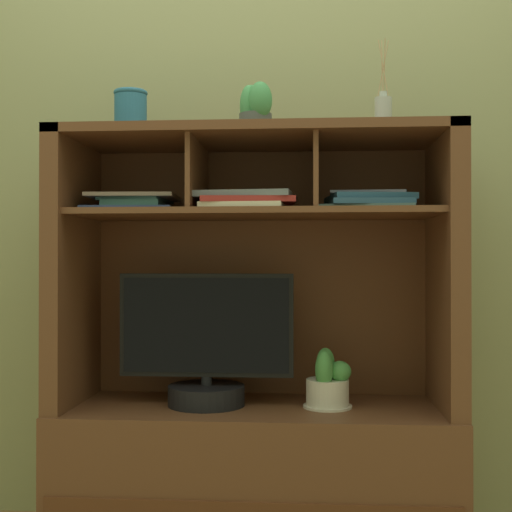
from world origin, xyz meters
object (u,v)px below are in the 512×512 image
(potted_orchid, at_px, (328,384))
(diffuser_bottle, at_px, (383,114))
(ceramic_vase, at_px, (131,112))
(potted_succulent, at_px, (255,109))
(tv_monitor, at_px, (206,353))
(magazine_stack_left, at_px, (368,202))
(magazine_stack_centre, at_px, (246,202))
(magazine_stack_right, at_px, (135,204))
(media_console, at_px, (256,417))

(potted_orchid, height_order, diffuser_bottle, diffuser_bottle)
(diffuser_bottle, relative_size, ceramic_vase, 2.11)
(potted_succulent, bearing_deg, potted_orchid, 1.45)
(tv_monitor, bearing_deg, magazine_stack_left, -0.34)
(potted_orchid, relative_size, magazine_stack_centre, 0.57)
(potted_orchid, distance_m, magazine_stack_right, 0.90)
(potted_orchid, bearing_deg, diffuser_bottle, 14.40)
(diffuser_bottle, relative_size, potted_succulent, 1.95)
(magazine_stack_centre, bearing_deg, media_console, 60.57)
(tv_monitor, height_order, potted_orchid, tv_monitor)
(potted_succulent, xyz_separation_m, ceramic_vase, (-0.43, 0.02, -0.00))
(magazine_stack_centre, relative_size, potted_succulent, 2.11)
(potted_orchid, distance_m, potted_succulent, 0.95)
(diffuser_bottle, bearing_deg, media_console, -178.09)
(magazine_stack_right, height_order, potted_succulent, potted_succulent)
(tv_monitor, relative_size, potted_succulent, 3.64)
(tv_monitor, bearing_deg, potted_succulent, -4.17)
(media_console, xyz_separation_m, magazine_stack_left, (0.37, -0.03, 0.72))
(magazine_stack_centre, bearing_deg, magazine_stack_left, 2.86)
(potted_orchid, xyz_separation_m, ceramic_vase, (-0.67, 0.01, 0.91))
(magazine_stack_centre, xyz_separation_m, potted_succulent, (0.03, 0.01, 0.31))
(magazine_stack_left, xyz_separation_m, ceramic_vase, (-0.80, 0.01, 0.31))
(magazine_stack_centre, bearing_deg, diffuser_bottle, 8.13)
(media_console, height_order, magazine_stack_right, media_console)
(tv_monitor, relative_size, magazine_stack_right, 1.75)
(potted_orchid, bearing_deg, tv_monitor, 179.15)
(magazine_stack_left, relative_size, magazine_stack_centre, 0.99)
(magazine_stack_centre, relative_size, diffuser_bottle, 1.08)
(media_console, relative_size, potted_succulent, 8.66)
(ceramic_vase, bearing_deg, media_console, 2.69)
(ceramic_vase, bearing_deg, potted_orchid, -1.17)
(media_console, relative_size, magazine_stack_right, 4.16)
(magazine_stack_right, bearing_deg, media_console, -1.83)
(magazine_stack_centre, bearing_deg, tv_monitor, 170.42)
(diffuser_bottle, distance_m, ceramic_vase, 0.85)
(magazine_stack_left, relative_size, potted_succulent, 2.09)
(potted_orchid, xyz_separation_m, diffuser_bottle, (0.19, 0.05, 0.90))
(magazine_stack_left, height_order, potted_succulent, potted_succulent)
(media_console, relative_size, tv_monitor, 2.38)
(potted_orchid, xyz_separation_m, magazine_stack_left, (0.13, 0.00, 0.60))
(media_console, relative_size, diffuser_bottle, 4.44)
(magazine_stack_right, xyz_separation_m, ceramic_vase, (-0.01, -0.03, 0.31))
(tv_monitor, relative_size, magazine_stack_left, 1.74)
(tv_monitor, xyz_separation_m, ceramic_vase, (-0.26, 0.01, 0.81))
(magazine_stack_left, height_order, diffuser_bottle, diffuser_bottle)
(magazine_stack_left, xyz_separation_m, diffuser_bottle, (0.06, 0.05, 0.30))
(magazine_stack_centre, bearing_deg, potted_orchid, 3.64)
(magazine_stack_right, distance_m, potted_succulent, 0.53)
(potted_orchid, height_order, magazine_stack_right, magazine_stack_right)
(potted_succulent, bearing_deg, ceramic_vase, 177.36)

